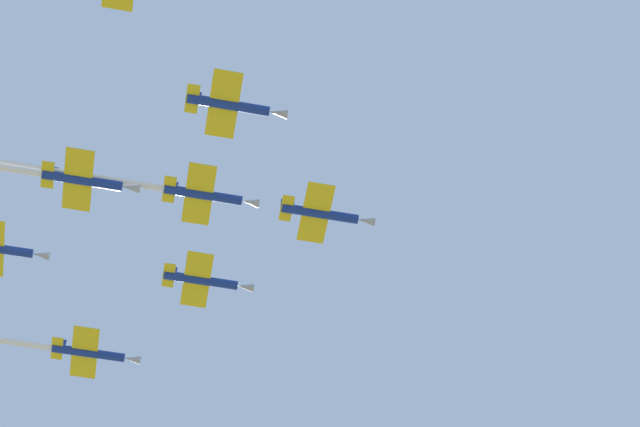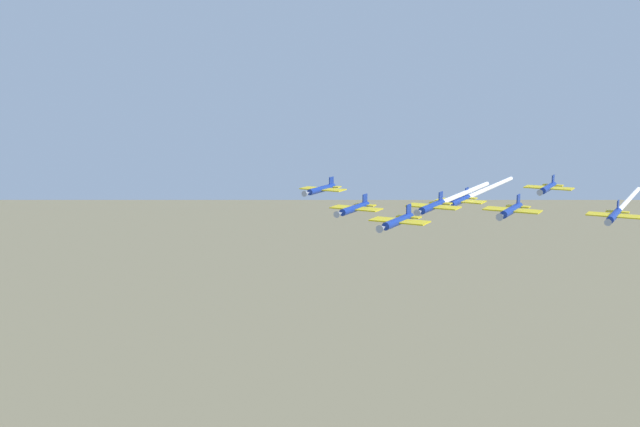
% 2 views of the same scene
% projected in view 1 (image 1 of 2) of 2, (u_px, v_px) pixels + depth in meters
% --- Properties ---
extents(jet_lead, '(10.00, 13.44, 2.78)m').
position_uv_depth(jet_lead, '(322.00, 214.00, 148.84)').
color(jet_lead, navy).
extents(jet_port_inner, '(10.00, 13.44, 2.78)m').
position_uv_depth(jet_port_inner, '(203.00, 280.00, 155.68)').
color(jet_port_inner, navy).
extents(jet_starboard_inner, '(10.00, 13.44, 2.78)m').
position_uv_depth(jet_starboard_inner, '(231.00, 105.00, 138.80)').
color(jet_starboard_inner, navy).
extents(jet_port_outer, '(11.82, 42.57, 2.78)m').
position_uv_depth(jet_port_outer, '(139.00, 184.00, 146.45)').
color(jet_port_outer, navy).
extents(jet_starboard_outer, '(12.42, 45.75, 2.78)m').
position_uv_depth(jet_starboard_outer, '(20.00, 343.00, 159.17)').
color(jet_starboard_outer, navy).
extents(jet_port_trail, '(12.72, 47.37, 2.78)m').
position_uv_depth(jet_port_trail, '(1.00, 167.00, 143.69)').
color(jet_port_trail, navy).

